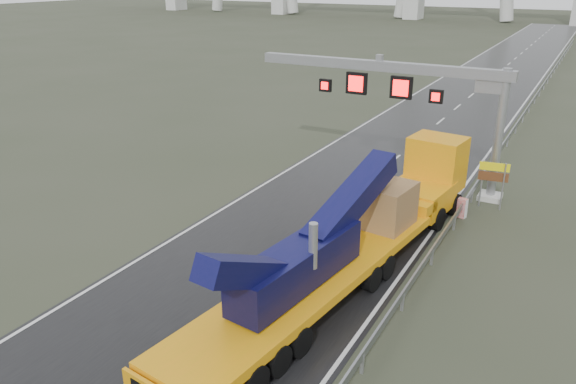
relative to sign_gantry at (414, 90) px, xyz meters
The scene contains 7 objects.
ground 18.96m from the sign_gantry, 96.67° to the right, with size 400.00×400.00×0.00m, color #333827.
road 22.81m from the sign_gantry, 95.46° to the left, with size 11.00×200.00×0.02m, color black.
guardrail 13.57m from the sign_gantry, 71.60° to the left, with size 0.20×140.00×1.40m, color gray, non-canonical shape.
sign_gantry is the anchor object (origin of this frame).
heavy_haul_truck 10.75m from the sign_gantry, 81.92° to the right, with size 5.38×20.34×4.74m.
exit_sign_pair 6.41m from the sign_gantry, 14.74° to the right, with size 1.50×0.28×2.59m.
striped_barrier 7.20m from the sign_gantry, 39.89° to the right, with size 0.61×0.33×1.03m, color red.
Camera 1 is at (10.98, -12.68, 11.78)m, focal length 35.00 mm.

